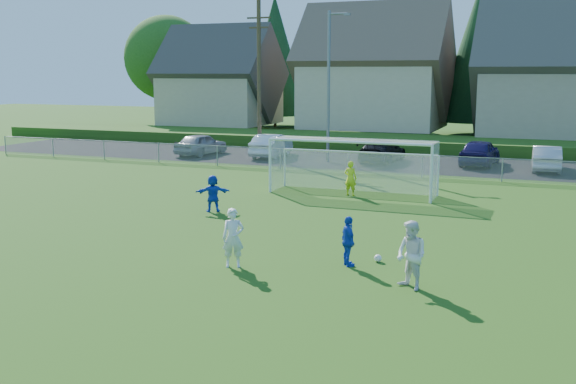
% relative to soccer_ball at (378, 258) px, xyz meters
% --- Properties ---
extents(ground, '(160.00, 160.00, 0.00)m').
position_rel_soccer_ball_xyz_m(ground, '(-3.78, -5.52, -0.11)').
color(ground, '#193D0C').
rests_on(ground, ground).
extents(asphalt_lot, '(60.00, 60.00, 0.00)m').
position_rel_soccer_ball_xyz_m(asphalt_lot, '(-3.78, 21.98, -0.10)').
color(asphalt_lot, black).
rests_on(asphalt_lot, ground).
extents(grass_embankment, '(70.00, 6.00, 0.80)m').
position_rel_soccer_ball_xyz_m(grass_embankment, '(-3.78, 29.48, 0.29)').
color(grass_embankment, '#1E420F').
rests_on(grass_embankment, ground).
extents(soccer_ball, '(0.22, 0.22, 0.22)m').
position_rel_soccer_ball_xyz_m(soccer_ball, '(0.00, 0.00, 0.00)').
color(soccer_ball, white).
rests_on(soccer_ball, ground).
extents(player_white_a, '(0.72, 0.62, 1.68)m').
position_rel_soccer_ball_xyz_m(player_white_a, '(-3.67, -1.98, 0.73)').
color(player_white_a, silver).
rests_on(player_white_a, ground).
extents(player_white_b, '(1.08, 1.04, 1.75)m').
position_rel_soccer_ball_xyz_m(player_white_b, '(1.37, -2.11, 0.77)').
color(player_white_b, silver).
rests_on(player_white_b, ground).
extents(player_blue_a, '(0.78, 0.88, 1.44)m').
position_rel_soccer_ball_xyz_m(player_blue_a, '(-0.69, -0.70, 0.61)').
color(player_blue_a, '#143EBD').
rests_on(player_blue_a, ground).
extents(player_blue_b, '(1.38, 1.07, 1.46)m').
position_rel_soccer_ball_xyz_m(player_blue_b, '(-7.81, 4.64, 0.62)').
color(player_blue_b, '#143EBD').
rests_on(player_blue_b, ground).
extents(goalkeeper, '(0.60, 0.42, 1.55)m').
position_rel_soccer_ball_xyz_m(goalkeeper, '(-3.76, 9.98, 0.67)').
color(goalkeeper, '#CBE21A').
rests_on(goalkeeper, ground).
extents(car_a, '(2.23, 4.44, 1.45)m').
position_rel_soccer_ball_xyz_m(car_a, '(-17.19, 20.73, 0.62)').
color(car_a, gray).
rests_on(car_a, ground).
extents(car_b, '(1.89, 4.60, 1.48)m').
position_rel_soccer_ball_xyz_m(car_b, '(-12.48, 21.57, 0.63)').
color(car_b, white).
rests_on(car_b, ground).
extents(car_d, '(2.23, 4.82, 1.36)m').
position_rel_soccer_ball_xyz_m(car_d, '(-5.17, 21.56, 0.57)').
color(car_d, black).
rests_on(car_d, ground).
extents(car_e, '(2.18, 4.68, 1.55)m').
position_rel_soccer_ball_xyz_m(car_e, '(0.53, 22.25, 0.67)').
color(car_e, '#181343').
rests_on(car_e, ground).
extents(car_f, '(1.66, 4.30, 1.40)m').
position_rel_soccer_ball_xyz_m(car_f, '(4.21, 21.42, 0.59)').
color(car_f, beige).
rests_on(car_f, ground).
extents(soccer_goal, '(7.42, 1.90, 2.50)m').
position_rel_soccer_ball_xyz_m(soccer_goal, '(-3.78, 10.53, 1.52)').
color(soccer_goal, white).
rests_on(soccer_goal, ground).
extents(chainlink_fence, '(52.06, 0.06, 1.20)m').
position_rel_soccer_ball_xyz_m(chainlink_fence, '(-3.78, 16.48, 0.52)').
color(chainlink_fence, gray).
rests_on(chainlink_fence, ground).
extents(streetlight, '(1.38, 0.18, 9.00)m').
position_rel_soccer_ball_xyz_m(streetlight, '(-8.22, 20.48, 4.73)').
color(streetlight, slate).
rests_on(streetlight, ground).
extents(utility_pole, '(1.60, 0.26, 10.00)m').
position_rel_soccer_ball_xyz_m(utility_pole, '(-13.28, 21.48, 5.04)').
color(utility_pole, '#473321').
rests_on(utility_pole, ground).
extents(houses_row, '(53.90, 11.45, 13.27)m').
position_rel_soccer_ball_xyz_m(houses_row, '(-1.80, 36.94, 7.22)').
color(houses_row, tan).
rests_on(houses_row, ground).
extents(tree_row, '(65.98, 12.36, 13.80)m').
position_rel_soccer_ball_xyz_m(tree_row, '(-2.73, 43.22, 6.80)').
color(tree_row, '#382616').
rests_on(tree_row, ground).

